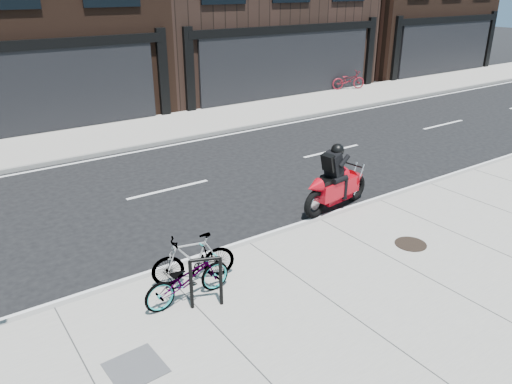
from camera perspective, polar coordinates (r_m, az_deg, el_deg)
ground at (r=12.18m, az=-5.93°, el=-2.69°), size 120.00×120.00×0.00m
sidewalk_near at (r=8.69m, az=10.80°, el=-13.98°), size 60.00×6.00×0.13m
sidewalk_far at (r=18.94m, az=-17.47°, el=5.91°), size 60.00×3.50×0.13m
bike_rack at (r=8.45m, az=-5.75°, el=-9.75°), size 0.53×0.25×0.94m
bicycle_front at (r=8.71m, az=-7.84°, el=-9.75°), size 1.65×0.64×0.85m
bicycle_rear at (r=9.19m, az=-7.17°, el=-7.55°), size 1.61×0.80×0.93m
motorcycle at (r=12.46m, az=9.49°, el=1.19°), size 2.28×0.69×1.71m
bicycle_far at (r=26.88m, az=10.52°, el=12.47°), size 1.87×1.17×0.93m
manhole_cover at (r=11.04m, az=17.26°, el=-5.70°), size 0.85×0.85×0.02m
utility_grate at (r=7.73m, az=-13.60°, el=-18.95°), size 0.79×0.79×0.02m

